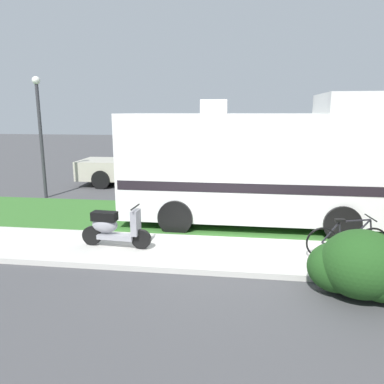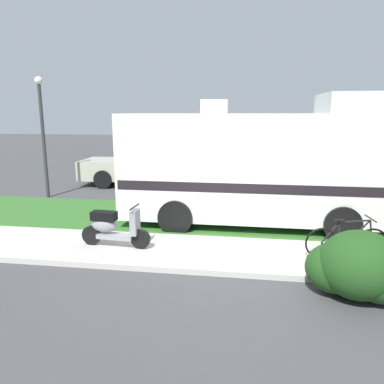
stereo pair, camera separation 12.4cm
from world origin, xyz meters
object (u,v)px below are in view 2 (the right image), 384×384
Objects in this scene: motorhome_rv at (256,165)px; pickup_truck_near at (159,163)px; bicycle at (347,241)px; street_lamp_post at (42,126)px; pickup_truck_far at (358,161)px; scooter at (113,227)px.

pickup_truck_near is at bearing 127.82° from motorhome_rv.
bicycle is at bearing -52.81° from pickup_truck_near.
street_lamp_post is at bearing 152.76° from bicycle.
pickup_truck_far is at bearing 57.20° from motorhome_rv.
scooter is 0.32× the size of pickup_truck_far.
motorhome_rv is at bearing -52.18° from pickup_truck_near.
scooter is 0.29× the size of pickup_truck_near.
pickup_truck_far is at bearing 14.33° from pickup_truck_near.
pickup_truck_far reaches higher than bicycle.
street_lamp_post reaches higher than motorhome_rv.
street_lamp_post is (-9.32, 4.80, 2.11)m from bicycle.
street_lamp_post reaches higher than scooter.
pickup_truck_far is (4.69, 7.28, -0.76)m from motorhome_rv.
pickup_truck_far is (2.87, 9.79, 0.44)m from bicycle.
pickup_truck_near is (-0.75, 7.61, 0.38)m from scooter.
pickup_truck_near is 1.10× the size of pickup_truck_far.
pickup_truck_near is (-3.94, 5.08, -0.73)m from motorhome_rv.
pickup_truck_near reaches higher than scooter.
pickup_truck_near is at bearing 95.60° from scooter.
street_lamp_post is (-12.19, -5.00, 1.67)m from pickup_truck_far.
scooter is 0.96× the size of bicycle.
street_lamp_post is at bearing -157.72° from pickup_truck_far.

